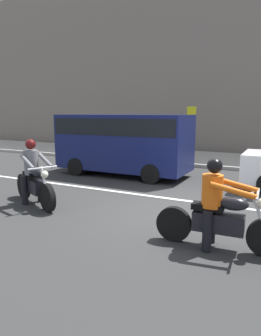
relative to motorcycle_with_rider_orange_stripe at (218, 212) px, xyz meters
The scene contains 9 objects.
ground_plane 2.02m from the motorcycle_with_rider_orange_stripe, 123.86° to the left, with size 80.00×80.00×0.00m, color #2D2D2D.
sidewalk_slab 9.67m from the motorcycle_with_rider_orange_stripe, 96.37° to the left, with size 40.00×4.40×0.14m, color #A8A399.
building_facade 13.79m from the motorcycle_with_rider_orange_stripe, 94.71° to the left, with size 40.00×1.40×10.23m, color slate.
lane_marking_stripe 3.16m from the motorcycle_with_rider_orange_stripe, 126.21° to the left, with size 18.00×0.14×0.01m, color silver.
motorcycle_with_rider_orange_stripe is the anchor object (origin of this frame).
motorcycle_with_rider_gray 4.57m from the motorcycle_with_rider_orange_stripe, behind, with size 2.00×1.04×1.61m.
parked_van_navy 6.44m from the motorcycle_with_rider_orange_stripe, 132.43° to the left, with size 4.70×1.96×2.17m.
street_sign_post 10.30m from the motorcycle_with_rider_orange_stripe, 108.73° to the left, with size 0.44×0.08×2.41m.
pedestrian_bystander 11.04m from the motorcycle_with_rider_orange_stripe, 120.00° to the left, with size 0.34×0.34×1.68m.
Camera 1 is at (2.01, -6.61, 2.25)m, focal length 33.11 mm.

